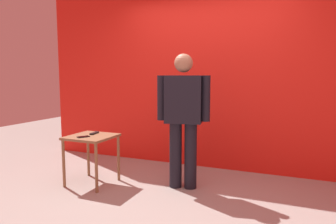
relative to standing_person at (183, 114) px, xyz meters
name	(u,v)px	position (x,y,z in m)	size (l,w,h in m)	color
ground_plane	(167,203)	(0.01, -0.51, -0.91)	(12.00, 12.00, 0.00)	#9E9991
back_wall_red	(208,60)	(0.01, 1.00, 0.68)	(5.45, 0.12, 3.16)	red
standing_person	(183,114)	(0.00, 0.00, 0.00)	(0.64, 0.30, 1.62)	black
side_table	(91,143)	(-1.10, -0.32, -0.38)	(0.54, 0.54, 0.62)	olive
cell_phone	(83,137)	(-1.13, -0.44, -0.28)	(0.07, 0.14, 0.01)	black
tv_remote	(94,133)	(-1.14, -0.21, -0.28)	(0.04, 0.17, 0.02)	black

